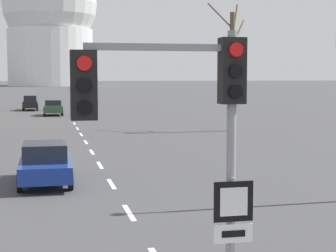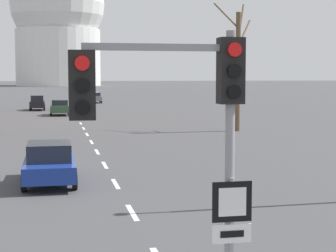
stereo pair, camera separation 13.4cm
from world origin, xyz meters
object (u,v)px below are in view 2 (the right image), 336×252
(traffic_signal_centre_tall, at_px, (179,109))
(sedan_far_left, at_px, (37,103))
(route_sign_post, at_px, (232,232))
(sedan_near_right, at_px, (95,97))
(sedan_mid_centre, at_px, (49,163))
(sedan_near_left, at_px, (60,107))

(traffic_signal_centre_tall, xyz_separation_m, sedan_far_left, (-3.61, 59.35, -2.70))
(route_sign_post, bearing_deg, sedan_far_left, 94.22)
(traffic_signal_centre_tall, xyz_separation_m, sedan_near_right, (4.20, 75.44, -2.77))
(traffic_signal_centre_tall, relative_size, sedan_mid_centre, 1.07)
(traffic_signal_centre_tall, distance_m, sedan_mid_centre, 13.83)
(route_sign_post, bearing_deg, sedan_near_right, 87.41)
(sedan_near_right, distance_m, sedan_mid_centre, 62.34)
(traffic_signal_centre_tall, bearing_deg, sedan_far_left, 93.48)
(traffic_signal_centre_tall, bearing_deg, sedan_mid_centre, 98.28)
(sedan_mid_centre, bearing_deg, traffic_signal_centre_tall, -81.72)
(sedan_near_left, bearing_deg, sedan_mid_centre, -91.26)
(traffic_signal_centre_tall, height_order, route_sign_post, traffic_signal_centre_tall)
(traffic_signal_centre_tall, xyz_separation_m, sedan_near_left, (-1.14, 50.17, -2.76))
(route_sign_post, distance_m, sedan_mid_centre, 13.80)
(sedan_near_right, bearing_deg, sedan_mid_centre, -95.66)
(sedan_near_right, relative_size, sedan_far_left, 0.98)
(sedan_far_left, bearing_deg, sedan_near_right, 64.14)
(traffic_signal_centre_tall, bearing_deg, sedan_near_left, 91.31)
(sedan_near_right, bearing_deg, route_sign_post, -92.59)
(route_sign_post, relative_size, sedan_far_left, 0.58)
(sedan_mid_centre, bearing_deg, sedan_near_right, 84.34)
(route_sign_post, bearing_deg, sedan_near_left, 92.19)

